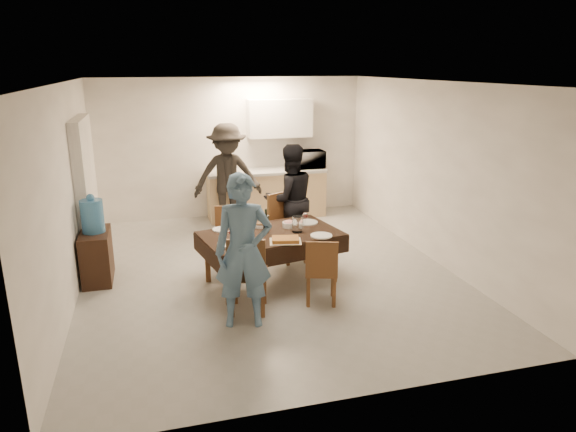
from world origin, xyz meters
name	(u,v)px	position (x,y,z in m)	size (l,w,h in m)	color
floor	(268,271)	(0.00, 0.00, 0.00)	(5.00, 6.00, 0.02)	#9F9F9A
ceiling	(265,82)	(0.00, 0.00, 2.60)	(5.00, 6.00, 0.02)	white
wall_back	(231,148)	(0.00, 3.00, 1.30)	(5.00, 0.02, 2.60)	white
wall_front	(350,261)	(0.00, -3.00, 1.30)	(5.00, 0.02, 2.60)	white
wall_left	(67,193)	(-2.50, 0.00, 1.30)	(0.02, 6.00, 2.60)	white
wall_right	(433,172)	(2.50, 0.00, 1.30)	(0.02, 6.00, 2.60)	white
stub_partition	(87,191)	(-2.42, 1.20, 1.05)	(0.15, 1.40, 2.10)	silver
kitchen_base_cabinet	(267,195)	(0.60, 2.68, 0.43)	(2.20, 0.60, 0.86)	tan
kitchen_worktop	(266,171)	(0.60, 2.68, 0.89)	(2.24, 0.64, 0.05)	#A7A7A2
upper_cabinet	(280,118)	(0.90, 2.82, 1.85)	(1.20, 0.34, 0.70)	white
dining_table	(271,235)	(-0.03, -0.36, 0.66)	(1.94, 1.37, 0.69)	black
chair_near_left	(249,267)	(-0.48, -1.20, 0.59)	(0.54, 0.54, 0.52)	brown
chair_near_right	(323,265)	(0.42, -1.19, 0.51)	(0.48, 0.49, 0.45)	brown
chair_far_left	(229,233)	(-0.48, 0.31, 0.52)	(0.45, 0.45, 0.46)	brown
chair_far_right	(290,222)	(0.42, 0.30, 0.61)	(0.61, 0.63, 0.54)	brown
console	(97,256)	(-2.28, 0.31, 0.34)	(0.37, 0.74, 0.68)	black
water_jug	(92,216)	(-2.28, 0.31, 0.90)	(0.29, 0.29, 0.44)	#4187C3
wine_bottle	(266,221)	(-0.08, -0.31, 0.85)	(0.08, 0.08, 0.32)	black
water_pitcher	(297,224)	(0.32, -0.41, 0.80)	(0.14, 0.14, 0.21)	white
savoury_tart	(285,240)	(0.07, -0.74, 0.72)	(0.39, 0.29, 0.05)	#AE7B33
salad_bowl	(289,225)	(0.27, -0.18, 0.73)	(0.18, 0.18, 0.07)	white
mushroom_dish	(262,226)	(-0.08, -0.08, 0.71)	(0.22, 0.22, 0.04)	white
wine_glass_a	(232,235)	(-0.58, -0.61, 0.80)	(0.09, 0.09, 0.21)	white
wine_glass_b	(305,218)	(0.52, -0.11, 0.78)	(0.08, 0.08, 0.17)	white
wine_glass_c	(251,221)	(-0.23, -0.06, 0.78)	(0.08, 0.08, 0.18)	white
plate_near_left	(229,244)	(-0.63, -0.66, 0.70)	(0.29, 0.29, 0.02)	white
plate_near_right	(321,236)	(0.57, -0.66, 0.70)	(0.28, 0.28, 0.02)	white
plate_far_left	(222,229)	(-0.63, -0.06, 0.70)	(0.25, 0.25, 0.01)	white
plate_far_right	(308,222)	(0.57, -0.06, 0.70)	(0.29, 0.29, 0.02)	white
microwave	(308,159)	(1.42, 2.68, 1.08)	(0.60, 0.41, 0.33)	white
person_near	(243,251)	(-0.58, -1.41, 0.86)	(0.63, 0.41, 1.73)	slate
person_far	(290,199)	(0.52, 0.69, 0.84)	(0.82, 0.64, 1.69)	black
person_kitchen	(228,176)	(-0.20, 2.23, 0.93)	(1.20, 0.69, 1.85)	black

